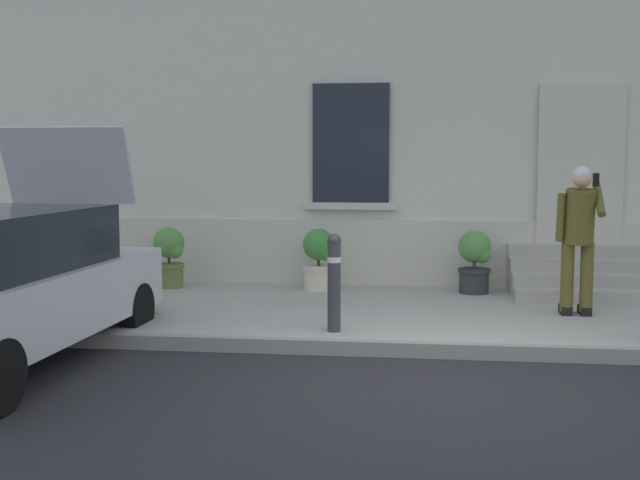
{
  "coord_description": "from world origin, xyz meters",
  "views": [
    {
      "loc": [
        -0.11,
        -7.01,
        1.98
      ],
      "look_at": [
        -1.19,
        1.6,
        1.1
      ],
      "focal_mm": 45.18,
      "sensor_mm": 36.0,
      "label": 1
    }
  ],
  "objects_px": {
    "planter_olive": "(169,256)",
    "planter_cream": "(319,258)",
    "planter_charcoal": "(475,260)",
    "person_on_phone": "(579,231)",
    "bollard_far_left": "(334,279)"
  },
  "relations": [
    {
      "from": "planter_olive",
      "to": "planter_cream",
      "type": "relative_size",
      "value": 1.0
    },
    {
      "from": "person_on_phone",
      "to": "planter_cream",
      "type": "bearing_deg",
      "value": 153.71
    },
    {
      "from": "person_on_phone",
      "to": "planter_charcoal",
      "type": "distance_m",
      "value": 1.91
    },
    {
      "from": "planter_charcoal",
      "to": "bollard_far_left",
      "type": "bearing_deg",
      "value": -121.47
    },
    {
      "from": "planter_olive",
      "to": "planter_charcoal",
      "type": "distance_m",
      "value": 4.29
    },
    {
      "from": "planter_olive",
      "to": "person_on_phone",
      "type": "bearing_deg",
      "value": -15.17
    },
    {
      "from": "bollard_far_left",
      "to": "planter_charcoal",
      "type": "height_order",
      "value": "bollard_far_left"
    },
    {
      "from": "bollard_far_left",
      "to": "person_on_phone",
      "type": "xyz_separation_m",
      "value": [
        2.72,
        1.2,
        0.44
      ]
    },
    {
      "from": "bollard_far_left",
      "to": "planter_cream",
      "type": "relative_size",
      "value": 1.22
    },
    {
      "from": "planter_olive",
      "to": "planter_cream",
      "type": "xyz_separation_m",
      "value": [
        2.14,
        0.04,
        0.0
      ]
    },
    {
      "from": "bollard_far_left",
      "to": "person_on_phone",
      "type": "relative_size",
      "value": 0.6
    },
    {
      "from": "person_on_phone",
      "to": "planter_olive",
      "type": "bearing_deg",
      "value": 163.42
    },
    {
      "from": "planter_cream",
      "to": "planter_charcoal",
      "type": "relative_size",
      "value": 1.0
    },
    {
      "from": "person_on_phone",
      "to": "planter_charcoal",
      "type": "xyz_separation_m",
      "value": [
        -1.08,
        1.49,
        -0.54
      ]
    },
    {
      "from": "planter_cream",
      "to": "bollard_far_left",
      "type": "bearing_deg",
      "value": -79.44
    }
  ]
}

